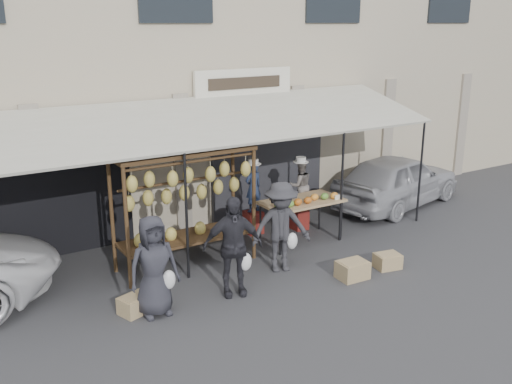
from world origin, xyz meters
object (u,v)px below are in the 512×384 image
(vendor_left, at_px, (253,187))
(vendor_right, at_px, (300,185))
(banana_rack, at_px, (185,186))
(customer_left, at_px, (154,266))
(crate_far, at_px, (135,305))
(crate_near_a, at_px, (352,270))
(sedan, at_px, (397,180))
(produce_table, at_px, (303,202))
(crate_near_b, at_px, (387,261))
(customer_mid, at_px, (233,246))
(customer_right, at_px, (281,227))

(vendor_left, distance_m, vendor_right, 1.05)
(banana_rack, height_order, vendor_right, banana_rack)
(banana_rack, relative_size, customer_left, 1.60)
(banana_rack, bearing_deg, crate_far, -140.53)
(vendor_right, relative_size, crate_near_a, 2.11)
(crate_near_a, distance_m, sedan, 4.62)
(produce_table, bearing_deg, customer_left, -161.48)
(banana_rack, height_order, customer_left, banana_rack)
(vendor_right, relative_size, customer_left, 0.69)
(produce_table, height_order, sedan, sedan)
(banana_rack, relative_size, sedan, 0.67)
(produce_table, relative_size, customer_left, 1.05)
(customer_left, height_order, sedan, customer_left)
(customer_left, bearing_deg, banana_rack, 50.17)
(produce_table, bearing_deg, vendor_right, 58.18)
(produce_table, relative_size, crate_near_a, 3.21)
(vendor_right, bearing_deg, crate_near_b, 106.93)
(produce_table, bearing_deg, vendor_left, 120.42)
(produce_table, xyz_separation_m, vendor_left, (-0.58, 1.00, 0.16))
(customer_mid, distance_m, crate_far, 1.81)
(crate_near_b, bearing_deg, sedan, 42.92)
(produce_table, height_order, customer_right, customer_right)
(vendor_left, bearing_deg, produce_table, 115.46)
(sedan, bearing_deg, customer_right, 97.66)
(customer_left, relative_size, customer_right, 0.96)
(vendor_left, height_order, customer_mid, customer_mid)
(vendor_right, distance_m, sedan, 3.07)
(vendor_right, xyz_separation_m, customer_left, (-4.19, -1.93, -0.19))
(produce_table, bearing_deg, crate_near_b, -73.01)
(vendor_left, bearing_deg, crate_far, 25.86)
(banana_rack, xyz_separation_m, customer_right, (1.38, -1.09, -0.71))
(banana_rack, distance_m, customer_left, 2.02)
(banana_rack, height_order, sedan, banana_rack)
(crate_near_a, bearing_deg, crate_far, 167.50)
(crate_near_b, bearing_deg, crate_near_a, 179.78)
(crate_near_a, xyz_separation_m, crate_near_b, (0.86, -0.00, -0.02))
(banana_rack, relative_size, crate_near_a, 4.91)
(crate_near_a, bearing_deg, banana_rack, 137.80)
(crate_near_a, height_order, sedan, sedan)
(vendor_right, bearing_deg, crate_far, 34.47)
(customer_mid, relative_size, customer_right, 1.02)
(banana_rack, bearing_deg, customer_mid, -83.85)
(vendor_right, bearing_deg, customer_left, 37.95)
(customer_mid, xyz_separation_m, sedan, (5.85, 2.07, -0.19))
(banana_rack, bearing_deg, sedan, 5.81)
(vendor_left, xyz_separation_m, customer_mid, (-1.81, -2.29, -0.18))
(customer_left, relative_size, sedan, 0.42)
(banana_rack, distance_m, customer_mid, 1.63)
(crate_near_b, bearing_deg, banana_rack, 146.57)
(vendor_left, distance_m, customer_mid, 2.93)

